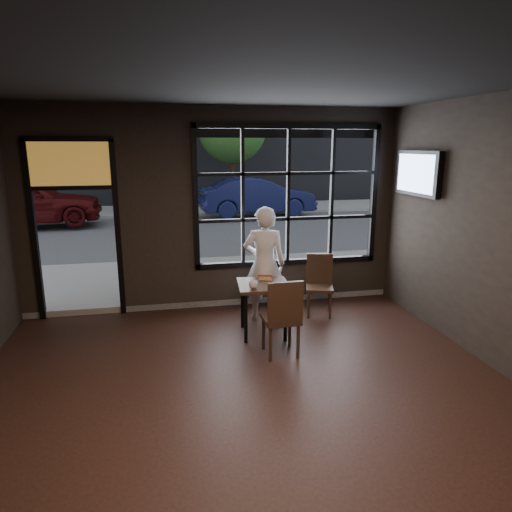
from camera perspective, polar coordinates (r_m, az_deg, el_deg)
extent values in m
cube|color=black|center=(4.58, 0.68, -21.19)|extent=(6.00, 7.00, 0.02)
cube|color=black|center=(3.81, 0.83, 22.75)|extent=(6.00, 7.00, 0.02)
cube|color=black|center=(7.49, 4.03, 7.45)|extent=(3.06, 0.12, 2.28)
cube|color=orange|center=(7.29, -22.22, 10.66)|extent=(1.20, 0.06, 0.70)
cube|color=#545456|center=(27.81, -9.99, 8.06)|extent=(60.00, 41.00, 0.04)
cube|color=#5B5956|center=(27.13, -10.63, 23.86)|extent=(28.00, 12.00, 15.00)
cube|color=#2F1F15|center=(6.44, 0.90, -6.62)|extent=(0.75, 0.75, 0.75)
cube|color=#2F1F15|center=(5.81, 3.10, -7.52)|extent=(0.45, 0.45, 1.02)
cube|color=#2F1F15|center=(7.19, 7.95, -3.73)|extent=(0.51, 0.51, 0.95)
imported|color=silver|center=(6.84, 1.05, -1.01)|extent=(0.71, 0.55, 1.75)
imported|color=silver|center=(6.11, -0.34, -3.62)|extent=(0.12, 0.12, 0.10)
cube|color=black|center=(7.28, 19.60, 9.71)|extent=(0.13, 1.13, 0.66)
imported|color=#131740|center=(16.81, 0.13, 7.48)|extent=(4.29, 1.76, 1.38)
imported|color=#450A0A|center=(16.31, -27.01, 6.17)|extent=(4.83, 2.37, 1.58)
cylinder|color=#332114|center=(18.29, -16.72, 8.74)|extent=(0.22, 0.22, 2.42)
sphere|color=#386D28|center=(18.25, -17.16, 14.94)|extent=(2.64, 2.64, 2.64)
cylinder|color=#332114|center=(18.63, -2.93, 9.44)|extent=(0.22, 0.22, 2.47)
sphere|color=#1D5220|center=(18.59, -3.01, 15.66)|extent=(2.70, 2.70, 2.70)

